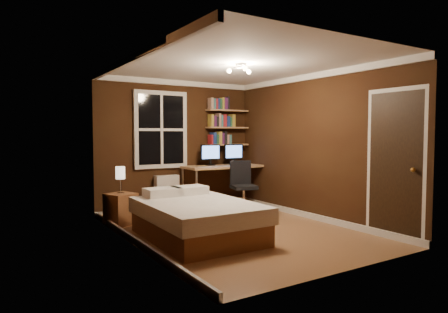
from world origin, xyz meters
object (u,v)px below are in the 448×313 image
bed (197,219)px  desk (227,168)px  monitor_right (234,154)px  desk_lamp (262,153)px  monitor_left (210,155)px  office_chair (243,193)px  nightstand (121,209)px  radiator (167,193)px  bedside_lamp (120,180)px

bed → desk: size_ratio=1.08×
monitor_right → desk_lamp: (0.60, -0.17, 0.01)m
desk_lamp → monitor_left: bearing=171.5°
bed → office_chair: bearing=37.5°
bed → monitor_left: bearing=55.8°
nightstand → radiator: size_ratio=0.74×
bedside_lamp → monitor_left: 2.04m
nightstand → monitor_right: monitor_right is taller
nightstand → office_chair: (2.29, -0.16, 0.11)m
bedside_lamp → radiator: size_ratio=0.63×
nightstand → desk: desk is taller
monitor_right → office_chair: size_ratio=0.45×
bedside_lamp → office_chair: 2.33m
nightstand → desk: size_ratio=0.29×
desk → monitor_left: monitor_left is taller
bedside_lamp → monitor_left: (1.96, 0.48, 0.33)m
nightstand → desk_lamp: desk_lamp is taller
desk_lamp → bed: bearing=-145.2°
bedside_lamp → desk: 2.31m
desk_lamp → office_chair: 1.17m
monitor_left → monitor_right: same height
radiator → office_chair: 1.45m
bed → monitor_left: size_ratio=4.44×
monitor_left → desk_lamp: bearing=-8.5°
bed → monitor_right: (1.85, 1.88, 0.78)m
office_chair → monitor_left: bearing=133.0°
bed → radiator: 2.07m
bedside_lamp → monitor_left: size_ratio=1.01×
desk → desk_lamp: (0.82, -0.08, 0.28)m
nightstand → monitor_left: (1.96, 0.48, 0.80)m
desk → monitor_right: monitor_right is taller
bedside_lamp → desk_lamp: size_ratio=0.99×
bed → office_chair: (1.64, 1.23, 0.08)m
bed → nightstand: 1.54m
desk → monitor_right: bearing=21.7°
desk_lamp → desk: bearing=174.2°
nightstand → desk_lamp: size_ratio=1.16×
bedside_lamp → desk: size_ratio=0.24×
bedside_lamp → radiator: bedside_lamp is taller
bedside_lamp → desk_lamp: bearing=5.7°
desk → desk_lamp: bearing=-5.8°
office_chair → desk_lamp: bearing=45.7°
desk → bed: bearing=-132.4°
monitor_left → office_chair: bearing=-62.4°
desk → nightstand: bearing=-170.2°
radiator → desk_lamp: bearing=-8.9°
radiator → office_chair: size_ratio=0.72×
desk → monitor_left: 0.43m
radiator → office_chair: office_chair is taller
radiator → desk: bearing=-11.1°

